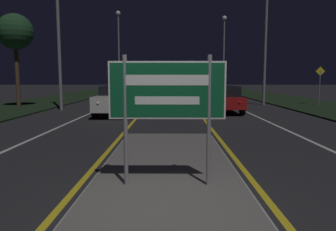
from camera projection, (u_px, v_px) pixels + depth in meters
name	position (u px, v px, depth m)	size (l,w,h in m)	color
ground_plane	(167.00, 206.00, 4.80)	(160.00, 160.00, 0.00)	#232326
median_island	(167.00, 188.00, 5.46)	(2.72, 10.08, 0.10)	#999993
verge_left	(45.00, 102.00, 24.75)	(5.00, 100.00, 0.08)	black
verge_right	(297.00, 102.00, 24.57)	(5.00, 100.00, 0.08)	black
centre_line_yellow_left	(153.00, 98.00, 29.64)	(0.12, 70.00, 0.01)	gold
centre_line_yellow_right	(187.00, 98.00, 29.61)	(0.12, 70.00, 0.01)	gold
lane_line_white_left	(124.00, 98.00, 29.67)	(0.12, 70.00, 0.01)	silver
lane_line_white_right	(217.00, 98.00, 29.59)	(0.12, 70.00, 0.01)	silver
edge_line_white_left	(91.00, 98.00, 29.69)	(0.10, 70.00, 0.01)	silver
edge_line_white_right	(250.00, 98.00, 29.56)	(0.10, 70.00, 0.01)	silver
highway_sign	(167.00, 96.00, 5.28)	(1.89, 0.07, 2.14)	gray
streetlight_left_near	(58.00, 11.00, 18.15)	(0.45, 0.45, 9.23)	gray
streetlight_left_far	(119.00, 39.00, 38.78)	(0.56, 0.56, 9.65)	gray
streetlight_right_near	(267.00, 5.00, 21.66)	(0.48, 0.48, 11.02)	gray
streetlight_right_far	(224.00, 43.00, 37.97)	(0.54, 0.54, 8.93)	gray
car_receding_0	(221.00, 98.00, 17.68)	(2.04, 4.50, 1.42)	maroon
car_receding_1	(201.00, 91.00, 26.65)	(1.93, 4.15, 1.47)	#B7B7BC
car_receding_2	(193.00, 87.00, 38.55)	(2.02, 4.12, 1.34)	maroon
car_approaching_0	(119.00, 100.00, 16.38)	(2.02, 4.28, 1.44)	silver
warning_sign	(320.00, 82.00, 21.40)	(0.60, 0.06, 2.50)	gray
roadside_palm_left	(15.00, 33.00, 19.41)	(2.11, 2.11, 5.55)	#4C3823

